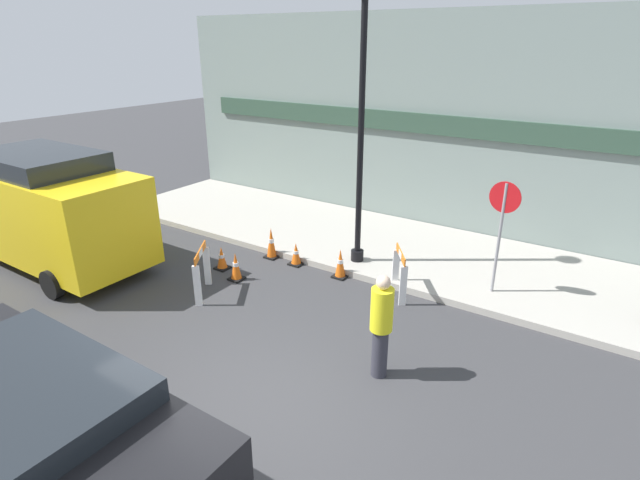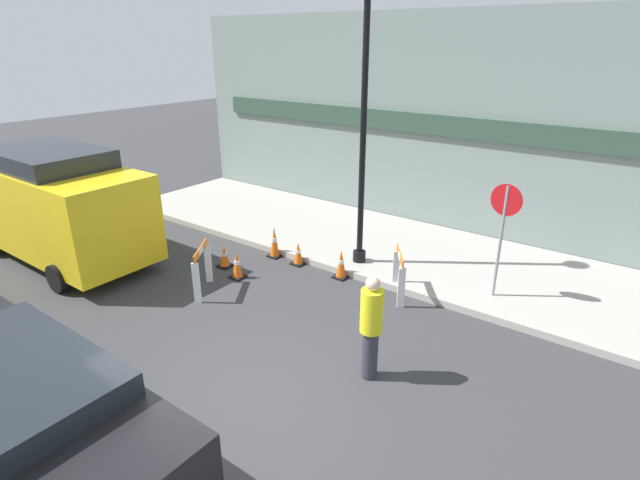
% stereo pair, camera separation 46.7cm
% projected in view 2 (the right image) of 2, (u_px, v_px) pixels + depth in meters
% --- Properties ---
extents(ground_plane, '(60.00, 60.00, 0.00)m').
position_uv_depth(ground_plane, '(227.00, 410.00, 6.95)').
color(ground_plane, '#38383A').
extents(sidewalk_slab, '(18.00, 3.84, 0.14)m').
position_uv_depth(sidewalk_slab, '(427.00, 256.00, 11.71)').
color(sidewalk_slab, '#ADA89E').
rests_on(sidewalk_slab, ground_plane).
extents(storefront_facade, '(18.00, 0.22, 5.50)m').
position_uv_depth(storefront_facade, '(472.00, 130.00, 12.19)').
color(storefront_facade, gray).
rests_on(storefront_facade, ground_plane).
extents(streetlamp_post, '(0.44, 0.44, 5.80)m').
position_uv_depth(streetlamp_post, '(365.00, 92.00, 9.92)').
color(streetlamp_post, black).
rests_on(streetlamp_post, sidewalk_slab).
extents(stop_sign, '(0.60, 0.09, 2.25)m').
position_uv_depth(stop_sign, '(503.00, 223.00, 9.23)').
color(stop_sign, gray).
rests_on(stop_sign, sidewalk_slab).
extents(barricade_0, '(0.61, 0.78, 0.97)m').
position_uv_depth(barricade_0, '(399.00, 273.00, 9.82)').
color(barricade_0, white).
rests_on(barricade_0, ground_plane).
extents(barricade_1, '(0.65, 0.88, 0.99)m').
position_uv_depth(barricade_1, '(202.00, 267.00, 10.02)').
color(barricade_1, white).
rests_on(barricade_1, ground_plane).
extents(traffic_cone_0, '(0.30, 0.30, 0.53)m').
position_uv_depth(traffic_cone_0, '(224.00, 256.00, 11.26)').
color(traffic_cone_0, black).
rests_on(traffic_cone_0, ground_plane).
extents(traffic_cone_1, '(0.30, 0.30, 0.62)m').
position_uv_depth(traffic_cone_1, '(237.00, 265.00, 10.71)').
color(traffic_cone_1, black).
rests_on(traffic_cone_1, ground_plane).
extents(traffic_cone_2, '(0.30, 0.30, 0.75)m').
position_uv_depth(traffic_cone_2, '(274.00, 242.00, 11.74)').
color(traffic_cone_2, black).
rests_on(traffic_cone_2, ground_plane).
extents(traffic_cone_3, '(0.30, 0.30, 0.53)m').
position_uv_depth(traffic_cone_3, '(298.00, 254.00, 11.39)').
color(traffic_cone_3, black).
rests_on(traffic_cone_3, ground_plane).
extents(traffic_cone_4, '(0.30, 0.30, 0.65)m').
position_uv_depth(traffic_cone_4, '(341.00, 264.00, 10.71)').
color(traffic_cone_4, black).
rests_on(traffic_cone_4, ground_plane).
extents(person_worker, '(0.47, 0.47, 1.70)m').
position_uv_depth(person_worker, '(371.00, 325.00, 7.32)').
color(person_worker, '#33333D').
rests_on(person_worker, ground_plane).
extents(parked_car_1, '(4.45, 1.88, 1.74)m').
position_uv_depth(parked_car_1, '(19.00, 426.00, 5.31)').
color(parked_car_1, black).
rests_on(parked_car_1, ground_plane).
extents(work_van, '(5.16, 2.17, 2.59)m').
position_uv_depth(work_van, '(55.00, 201.00, 11.33)').
color(work_van, yellow).
rests_on(work_van, ground_plane).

